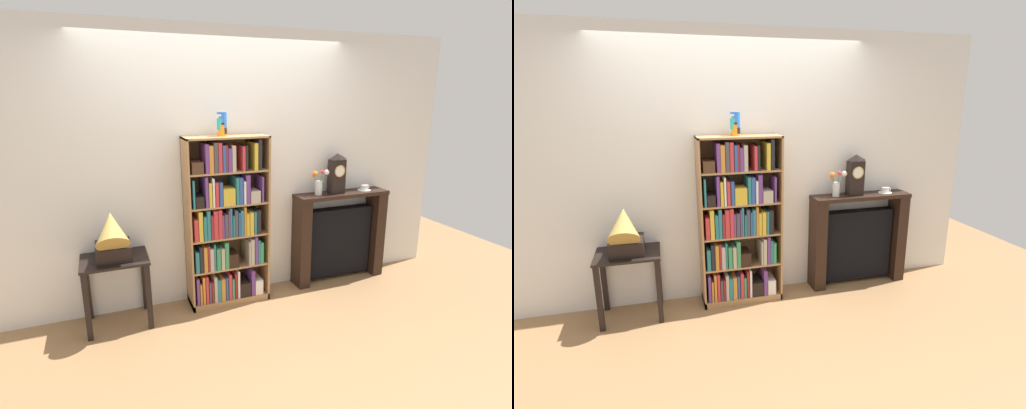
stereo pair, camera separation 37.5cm
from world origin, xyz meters
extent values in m
cube|color=#997047|center=(0.00, 0.00, -0.01)|extent=(7.83, 6.40, 0.02)
cube|color=silver|center=(0.12, 0.29, 1.30)|extent=(4.83, 0.08, 2.60)
cube|color=#A87A4C|center=(-0.38, 0.10, 0.82)|extent=(0.02, 0.30, 1.63)
cube|color=#A87A4C|center=(0.38, 0.10, 0.82)|extent=(0.02, 0.30, 1.63)
cube|color=brown|center=(0.00, 0.24, 0.82)|extent=(0.78, 0.01, 1.63)
cube|color=#A87A4C|center=(0.00, 0.10, 1.63)|extent=(0.78, 0.30, 0.02)
cube|color=#A87A4C|center=(0.00, 0.10, 0.03)|extent=(0.78, 0.30, 0.06)
cube|color=#663884|center=(-0.33, 0.06, 0.19)|extent=(0.03, 0.21, 0.27)
cube|color=orange|center=(-0.31, 0.08, 0.17)|extent=(0.02, 0.25, 0.21)
cube|color=orange|center=(-0.28, 0.06, 0.20)|extent=(0.02, 0.20, 0.27)
cube|color=#C63338|center=(-0.25, 0.05, 0.20)|extent=(0.03, 0.20, 0.28)
cube|color=#424247|center=(-0.22, 0.07, 0.17)|extent=(0.02, 0.23, 0.21)
cube|color=maroon|center=(-0.19, 0.08, 0.17)|extent=(0.02, 0.25, 0.21)
cube|color=#B2A893|center=(-0.16, 0.06, 0.19)|extent=(0.03, 0.22, 0.26)
cube|color=teal|center=(-0.13, 0.06, 0.17)|extent=(0.04, 0.21, 0.22)
cube|color=orange|center=(-0.09, 0.06, 0.17)|extent=(0.04, 0.22, 0.23)
cube|color=#2D519E|center=(-0.05, 0.07, 0.18)|extent=(0.02, 0.22, 0.24)
cube|color=#C63338|center=(-0.02, 0.07, 0.19)|extent=(0.03, 0.22, 0.26)
cube|color=#388E56|center=(0.01, 0.08, 0.17)|extent=(0.02, 0.25, 0.21)
cube|color=maroon|center=(0.04, 0.08, 0.19)|extent=(0.02, 0.25, 0.27)
cube|color=white|center=(0.07, 0.08, 0.20)|extent=(0.02, 0.25, 0.28)
cube|color=black|center=(0.14, 0.06, 0.13)|extent=(0.11, 0.20, 0.15)
cube|color=#663884|center=(0.22, 0.08, 0.19)|extent=(0.03, 0.25, 0.26)
cube|color=white|center=(0.28, 0.07, 0.14)|extent=(0.08, 0.23, 0.15)
cube|color=#A87A4C|center=(0.00, 0.10, 0.38)|extent=(0.74, 0.28, 0.02)
cube|color=teal|center=(-0.33, 0.08, 0.49)|extent=(0.03, 0.24, 0.21)
cube|color=black|center=(-0.29, 0.08, 0.52)|extent=(0.03, 0.25, 0.25)
cube|color=orange|center=(-0.25, 0.07, 0.51)|extent=(0.03, 0.24, 0.24)
cube|color=maroon|center=(-0.22, 0.08, 0.52)|extent=(0.02, 0.25, 0.25)
cube|color=#B2A893|center=(-0.19, 0.07, 0.50)|extent=(0.04, 0.23, 0.22)
cube|color=teal|center=(-0.16, 0.06, 0.52)|extent=(0.02, 0.21, 0.26)
cube|color=#388E56|center=(-0.13, 0.07, 0.50)|extent=(0.04, 0.24, 0.21)
cube|color=#B2A893|center=(-0.09, 0.07, 0.49)|extent=(0.03, 0.24, 0.21)
cube|color=#388E56|center=(-0.05, 0.06, 0.52)|extent=(0.04, 0.22, 0.26)
cube|color=black|center=(0.02, 0.05, 0.46)|extent=(0.10, 0.19, 0.14)
cube|color=#B2A893|center=(0.18, 0.08, 0.51)|extent=(0.02, 0.25, 0.24)
cube|color=#B2A893|center=(0.21, 0.06, 0.52)|extent=(0.03, 0.22, 0.26)
cube|color=#663884|center=(0.25, 0.07, 0.53)|extent=(0.03, 0.23, 0.28)
cube|color=teal|center=(0.28, 0.07, 0.51)|extent=(0.02, 0.24, 0.24)
cube|color=#388E56|center=(0.31, 0.08, 0.50)|extent=(0.03, 0.24, 0.22)
cube|color=#A87A4C|center=(0.00, 0.10, 0.69)|extent=(0.74, 0.28, 0.02)
cube|color=#C63338|center=(-0.33, 0.07, 0.80)|extent=(0.04, 0.23, 0.21)
cube|color=gold|center=(-0.29, 0.06, 0.84)|extent=(0.04, 0.22, 0.28)
cube|color=teal|center=(-0.25, 0.06, 0.82)|extent=(0.03, 0.21, 0.23)
cube|color=teal|center=(-0.21, 0.08, 0.84)|extent=(0.03, 0.25, 0.28)
cube|color=maroon|center=(-0.18, 0.08, 0.82)|extent=(0.02, 0.25, 0.23)
cube|color=#C63338|center=(-0.15, 0.08, 0.84)|extent=(0.04, 0.24, 0.27)
cube|color=#C63338|center=(-0.10, 0.06, 0.84)|extent=(0.03, 0.22, 0.28)
cube|color=#663884|center=(-0.08, 0.07, 0.81)|extent=(0.02, 0.24, 0.22)
cube|color=#424247|center=(-0.05, 0.05, 0.82)|extent=(0.03, 0.20, 0.23)
cube|color=#663884|center=(-0.02, 0.08, 0.83)|extent=(0.02, 0.25, 0.26)
cube|color=teal|center=(0.00, 0.07, 0.84)|extent=(0.02, 0.24, 0.28)
cube|color=teal|center=(0.03, 0.07, 0.81)|extent=(0.02, 0.23, 0.21)
cube|color=#424247|center=(0.05, 0.08, 0.83)|extent=(0.03, 0.25, 0.26)
cube|color=#2D519E|center=(0.08, 0.08, 0.82)|extent=(0.02, 0.26, 0.23)
cube|color=teal|center=(0.11, 0.05, 0.83)|extent=(0.03, 0.20, 0.25)
cube|color=orange|center=(0.14, 0.06, 0.84)|extent=(0.02, 0.20, 0.28)
cube|color=gold|center=(0.17, 0.06, 0.81)|extent=(0.03, 0.21, 0.22)
cube|color=gold|center=(0.20, 0.07, 0.81)|extent=(0.04, 0.23, 0.22)
cube|color=teal|center=(0.24, 0.07, 0.81)|extent=(0.02, 0.24, 0.22)
cube|color=black|center=(0.28, 0.06, 0.82)|extent=(0.04, 0.21, 0.23)
cube|color=#A87A4C|center=(0.00, 0.10, 1.00)|extent=(0.74, 0.28, 0.02)
cube|color=teal|center=(-0.34, 0.06, 1.14)|extent=(0.02, 0.22, 0.26)
cube|color=black|center=(-0.29, 0.05, 1.07)|extent=(0.08, 0.19, 0.11)
cube|color=#663884|center=(-0.22, 0.08, 1.15)|extent=(0.03, 0.24, 0.28)
cube|color=gold|center=(-0.19, 0.08, 1.12)|extent=(0.03, 0.26, 0.22)
cube|color=white|center=(-0.16, 0.05, 1.14)|extent=(0.02, 0.20, 0.26)
cube|color=#C63338|center=(-0.13, 0.05, 1.12)|extent=(0.03, 0.20, 0.22)
cube|color=#2D519E|center=(-0.09, 0.08, 1.12)|extent=(0.03, 0.24, 0.22)
cube|color=gold|center=(-0.01, 0.04, 1.09)|extent=(0.11, 0.18, 0.16)
cube|color=teal|center=(0.07, 0.08, 1.14)|extent=(0.03, 0.26, 0.25)
cube|color=#2D519E|center=(0.10, 0.06, 1.14)|extent=(0.04, 0.20, 0.25)
cube|color=white|center=(0.14, 0.07, 1.12)|extent=(0.02, 0.24, 0.22)
cube|color=#663884|center=(0.17, 0.06, 1.15)|extent=(0.04, 0.20, 0.27)
cube|color=#B2A893|center=(0.24, 0.06, 1.07)|extent=(0.10, 0.21, 0.12)
cube|color=#663884|center=(0.32, 0.06, 1.13)|extent=(0.02, 0.21, 0.24)
cube|color=#A87A4C|center=(0.00, 0.10, 1.31)|extent=(0.74, 0.28, 0.02)
cube|color=#472D1C|center=(-0.30, 0.07, 1.38)|extent=(0.10, 0.24, 0.10)
cube|color=#663884|center=(-0.21, 0.07, 1.45)|extent=(0.03, 0.23, 0.26)
cube|color=orange|center=(-0.17, 0.08, 1.44)|extent=(0.04, 0.26, 0.24)
cube|color=#424247|center=(-0.13, 0.07, 1.46)|extent=(0.04, 0.23, 0.27)
cube|color=#C63338|center=(-0.09, 0.07, 1.46)|extent=(0.03, 0.23, 0.26)
cube|color=#2D519E|center=(-0.05, 0.08, 1.44)|extent=(0.03, 0.24, 0.24)
cube|color=maroon|center=(-0.03, 0.08, 1.44)|extent=(0.02, 0.24, 0.24)
cube|color=#663884|center=(0.00, 0.06, 1.43)|extent=(0.03, 0.22, 0.21)
cube|color=#B2A893|center=(0.04, 0.06, 1.44)|extent=(0.04, 0.21, 0.24)
cube|color=#C63338|center=(0.13, 0.07, 1.44)|extent=(0.03, 0.23, 0.22)
cube|color=black|center=(0.16, 0.07, 1.44)|extent=(0.02, 0.22, 0.23)
cube|color=gold|center=(0.25, 0.08, 1.45)|extent=(0.03, 0.25, 0.25)
cube|color=black|center=(0.29, 0.06, 1.46)|extent=(0.03, 0.20, 0.28)
cylinder|color=orange|center=(-0.03, 0.11, 1.69)|extent=(0.09, 0.09, 0.10)
cylinder|color=black|center=(-0.03, 0.11, 1.70)|extent=(0.09, 0.09, 0.10)
cylinder|color=white|center=(-0.03, 0.11, 1.72)|extent=(0.09, 0.09, 0.10)
cylinder|color=#28B2B7|center=(-0.03, 0.11, 1.74)|extent=(0.09, 0.09, 0.10)
cylinder|color=blue|center=(-0.03, 0.11, 1.76)|extent=(0.09, 0.09, 0.10)
cylinder|color=white|center=(-0.03, 0.11, 1.78)|extent=(0.09, 0.09, 0.10)
cylinder|color=blue|center=(-0.03, 0.11, 1.79)|extent=(0.09, 0.09, 0.10)
cube|color=black|center=(-1.04, 0.03, 0.62)|extent=(0.56, 0.43, 0.02)
cube|color=black|center=(-1.29, -0.15, 0.30)|extent=(0.04, 0.04, 0.61)
cube|color=black|center=(-0.80, -0.15, 0.30)|extent=(0.04, 0.04, 0.61)
cube|color=black|center=(-1.29, 0.21, 0.30)|extent=(0.04, 0.04, 0.61)
cube|color=black|center=(-0.80, 0.21, 0.30)|extent=(0.04, 0.04, 0.61)
cube|color=black|center=(-1.04, 0.03, 0.70)|extent=(0.29, 0.30, 0.13)
cylinder|color=black|center=(-1.04, 0.03, 0.77)|extent=(0.25, 0.25, 0.01)
cylinder|color=#B79347|center=(-1.04, -0.02, 0.79)|extent=(0.03, 0.03, 0.06)
cone|color=#B79347|center=(-1.04, -0.07, 0.93)|extent=(0.27, 0.40, 0.41)
cube|color=black|center=(1.29, 0.12, 0.97)|extent=(1.05, 0.25, 0.04)
cube|color=black|center=(0.82, 0.12, 0.47)|extent=(0.12, 0.23, 0.95)
cube|color=black|center=(1.76, 0.12, 0.47)|extent=(0.12, 0.23, 0.95)
cube|color=black|center=(1.29, 0.16, 0.43)|extent=(0.77, 0.13, 0.76)
cube|color=black|center=(1.21, 0.12, 1.17)|extent=(0.16, 0.10, 0.36)
pyramid|color=black|center=(1.21, 0.12, 1.38)|extent=(0.16, 0.10, 0.06)
cylinder|color=silver|center=(1.21, 0.06, 1.23)|extent=(0.11, 0.01, 0.11)
torus|color=#B79347|center=(1.21, 0.06, 1.23)|extent=(0.12, 0.01, 0.12)
cylinder|color=silver|center=(1.00, 0.12, 1.06)|extent=(0.07, 0.07, 0.15)
cylinder|color=#4C753D|center=(1.05, 0.11, 1.12)|extent=(0.06, 0.04, 0.22)
sphere|color=silver|center=(1.08, 0.09, 1.23)|extent=(0.05, 0.05, 0.05)
cylinder|color=#4C753D|center=(0.98, 0.11, 1.11)|extent=(0.05, 0.01, 0.21)
sphere|color=orange|center=(0.95, 0.11, 1.22)|extent=(0.05, 0.05, 0.05)
cylinder|color=#4C753D|center=(0.98, 0.14, 1.10)|extent=(0.04, 0.03, 0.19)
sphere|color=orange|center=(0.96, 0.15, 1.19)|extent=(0.04, 0.04, 0.04)
cylinder|color=#4C753D|center=(1.01, 0.09, 1.12)|extent=(0.02, 0.04, 0.23)
sphere|color=red|center=(1.01, 0.07, 1.24)|extent=(0.04, 0.04, 0.04)
cylinder|color=white|center=(1.57, 0.12, 0.99)|extent=(0.14, 0.14, 0.01)
cylinder|color=white|center=(1.57, 0.12, 1.02)|extent=(0.08, 0.08, 0.05)
torus|color=white|center=(1.62, 0.12, 1.02)|extent=(0.04, 0.01, 0.04)
camera|label=1|loc=(-1.08, -3.42, 1.99)|focal=28.21mm
camera|label=2|loc=(-0.72, -3.54, 1.99)|focal=28.21mm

